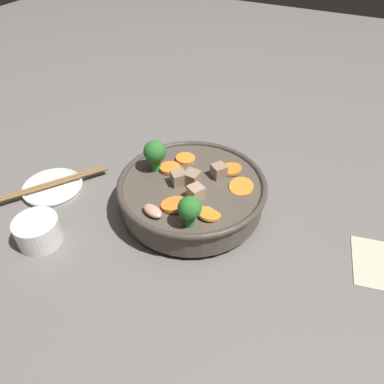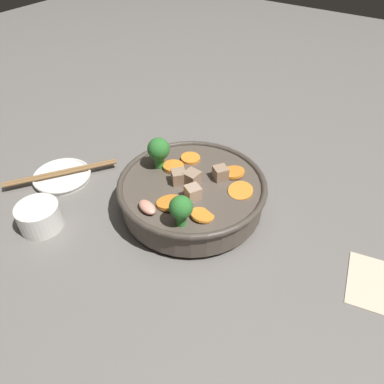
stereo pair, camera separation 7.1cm
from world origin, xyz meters
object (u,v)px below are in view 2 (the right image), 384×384
Objects in this scene: tea_cup at (39,216)px; stirfry_bowl at (191,191)px; side_saucer at (62,176)px; chopsticks_pair at (61,173)px.

stirfry_bowl is at bearing -45.44° from tea_cup.
stirfry_bowl is 2.30× the size of side_saucer.
chopsticks_pair is at bearing 106.19° from stirfry_bowl.
tea_cup reaches higher than chopsticks_pair.
chopsticks_pair is at bearing 180.00° from side_saucer.
tea_cup is at bearing -145.71° from side_saucer.
chopsticks_pair is (-0.08, 0.28, -0.03)m from stirfry_bowl.
side_saucer is 1.57× the size of tea_cup.
tea_cup is (-0.12, -0.08, 0.02)m from side_saucer.
stirfry_bowl is 0.29m from chopsticks_pair.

